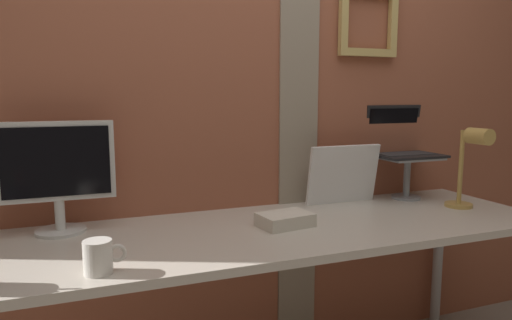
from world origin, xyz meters
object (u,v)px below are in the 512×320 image
(monitor, at_px, (57,168))
(whiteboard_panel, at_px, (343,174))
(laptop, at_px, (399,141))
(coffee_mug, at_px, (99,257))
(desk_lamp, at_px, (471,159))

(monitor, relative_size, whiteboard_panel, 1.15)
(monitor, bearing_deg, laptop, 2.52)
(monitor, bearing_deg, coffee_mug, -76.02)
(desk_lamp, bearing_deg, monitor, 170.66)
(monitor, height_order, coffee_mug, monitor)
(laptop, xyz_separation_m, desk_lamp, (0.11, -0.34, -0.05))
(desk_lamp, bearing_deg, laptop, 108.03)
(monitor, distance_m, laptop, 1.57)
(monitor, distance_m, coffee_mug, 0.52)
(desk_lamp, bearing_deg, coffee_mug, -173.08)
(monitor, distance_m, desk_lamp, 1.70)
(monitor, height_order, laptop, laptop)
(laptop, xyz_separation_m, coffee_mug, (-1.45, -0.53, -0.23))
(monitor, relative_size, coffee_mug, 3.40)
(laptop, xyz_separation_m, whiteboard_panel, (-0.34, -0.04, -0.14))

